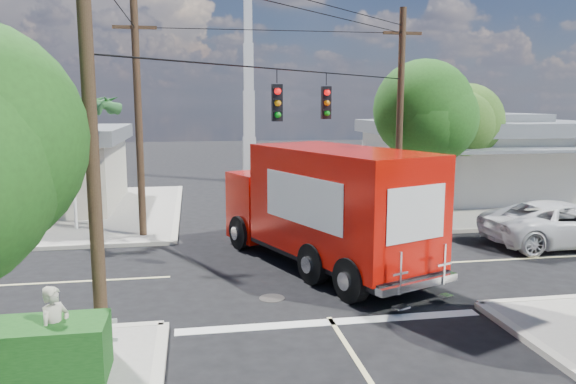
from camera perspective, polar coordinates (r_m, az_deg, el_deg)
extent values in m
plane|color=black|center=(17.95, 1.09, -7.96)|extent=(120.00, 120.00, 0.00)
cube|color=gray|center=(31.71, 17.09, -0.72)|extent=(14.00, 14.00, 0.14)
cube|color=#B7B1A2|center=(29.24, 4.75, -1.15)|extent=(0.25, 14.00, 0.14)
cube|color=#B7B1A2|center=(25.78, 24.09, -3.32)|extent=(14.00, 0.25, 0.14)
cube|color=gray|center=(29.38, -24.91, -1.93)|extent=(14.00, 14.00, 0.14)
cube|color=#B7B1A2|center=(28.34, -11.12, -1.62)|extent=(0.25, 14.00, 0.14)
cube|color=beige|center=(27.55, -2.82, -1.90)|extent=(0.12, 12.00, 0.01)
cube|color=silver|center=(13.99, 4.49, -13.02)|extent=(7.50, 0.40, 0.01)
cube|color=silver|center=(33.04, 18.79, 2.68)|extent=(11.00, 8.00, 3.40)
cube|color=slate|center=(32.89, 18.97, 6.23)|extent=(11.80, 8.80, 0.70)
cube|color=slate|center=(32.87, 19.01, 7.10)|extent=(6.05, 4.40, 0.50)
cube|color=slate|center=(28.74, 23.55, 3.92)|extent=(9.90, 1.80, 0.15)
cylinder|color=silver|center=(26.04, 16.18, 0.63)|extent=(0.12, 0.12, 2.90)
cube|color=beige|center=(30.83, -26.19, 1.61)|extent=(10.00, 8.00, 3.20)
cube|color=slate|center=(30.67, -26.45, 5.22)|extent=(10.80, 8.80, 0.70)
cube|color=slate|center=(30.65, -26.51, 6.15)|extent=(5.50, 4.40, 0.50)
cylinder|color=silver|center=(24.42, -20.86, -0.39)|extent=(0.12, 0.12, 2.70)
cube|color=silver|center=(37.23, -3.94, 3.29)|extent=(0.80, 0.80, 3.00)
cube|color=silver|center=(37.05, -3.99, 7.91)|extent=(0.70, 0.70, 3.00)
cube|color=silver|center=(37.10, -4.04, 12.55)|extent=(0.60, 0.60, 3.00)
cube|color=silver|center=(37.40, -4.09, 17.14)|extent=(0.50, 0.50, 3.00)
cylinder|color=#422D1C|center=(26.03, 13.98, 2.05)|extent=(0.28, 0.28, 4.10)
sphere|color=#204D17|center=(25.85, 14.20, 7.69)|extent=(4.10, 4.10, 4.10)
sphere|color=#204D17|center=(25.88, 13.22, 8.30)|extent=(3.33, 3.33, 3.33)
sphere|color=#204D17|center=(25.73, 15.18, 7.36)|extent=(3.58, 3.58, 3.58)
cylinder|color=#422D1C|center=(29.14, 16.92, 2.15)|extent=(0.28, 0.28, 3.58)
sphere|color=#34641B|center=(28.97, 17.12, 6.55)|extent=(3.58, 3.58, 3.58)
sphere|color=#34641B|center=(28.96, 16.25, 7.03)|extent=(2.91, 2.91, 2.91)
sphere|color=#34641B|center=(28.87, 18.01, 6.28)|extent=(3.14, 3.14, 3.14)
cylinder|color=#422D1C|center=(24.86, -19.58, 2.52)|extent=(0.24, 0.24, 5.00)
cone|color=#265E2B|center=(24.58, -17.82, 8.62)|extent=(0.50, 2.06, 0.98)
cone|color=#265E2B|center=(25.32, -18.36, 8.60)|extent=(1.92, 1.68, 0.98)
cone|color=#265E2B|center=(25.62, -20.01, 8.51)|extent=(2.12, 0.95, 0.98)
cone|color=#265E2B|center=(25.25, -21.58, 8.42)|extent=(1.34, 2.07, 0.98)
cone|color=#265E2B|center=(24.49, -21.95, 8.40)|extent=(1.34, 2.07, 0.98)
cone|color=#265E2B|center=(23.89, -20.75, 8.47)|extent=(2.12, 0.95, 0.98)
cone|color=#265E2B|center=(23.93, -18.86, 8.57)|extent=(1.92, 1.68, 0.98)
cylinder|color=#422D1C|center=(26.75, -23.24, 2.31)|extent=(0.24, 0.24, 4.60)
cone|color=#265E2B|center=(26.40, -21.66, 7.55)|extent=(0.50, 2.06, 0.98)
cone|color=#265E2B|center=(27.16, -22.06, 7.56)|extent=(1.92, 1.68, 0.98)
cone|color=#265E2B|center=(27.50, -23.55, 7.48)|extent=(2.12, 0.95, 0.98)
cone|color=#265E2B|center=(27.18, -25.05, 7.37)|extent=(1.34, 2.07, 0.98)
cone|color=#265E2B|center=(26.43, -25.49, 7.31)|extent=(1.34, 2.07, 0.98)
cone|color=#265E2B|center=(25.80, -24.47, 7.36)|extent=(2.12, 0.95, 0.98)
cone|color=#265E2B|center=(25.79, -22.72, 7.47)|extent=(1.92, 1.68, 0.98)
cylinder|color=#473321|center=(11.84, -19.34, 4.87)|extent=(0.28, 0.28, 9.00)
cylinder|color=#473321|center=(23.62, 11.28, 7.08)|extent=(0.28, 0.28, 9.00)
cube|color=#473321|center=(23.76, 11.55, 15.54)|extent=(1.60, 0.12, 0.12)
cylinder|color=#473321|center=(22.15, -14.93, 6.82)|extent=(0.28, 0.28, 9.00)
cube|color=#473321|center=(22.30, -15.31, 15.84)|extent=(1.60, 0.12, 0.12)
cylinder|color=black|center=(17.18, 1.15, 12.22)|extent=(10.43, 10.43, 0.04)
cube|color=black|center=(16.23, -1.13, 9.05)|extent=(0.30, 0.24, 1.05)
sphere|color=red|center=(16.10, -1.05, 10.22)|extent=(0.20, 0.20, 0.20)
cube|color=black|center=(18.46, 3.89, 9.04)|extent=(0.30, 0.24, 1.05)
sphere|color=red|center=(18.33, 4.00, 10.07)|extent=(0.20, 0.20, 0.20)
cube|color=silver|center=(12.29, -17.74, -13.47)|extent=(0.09, 0.06, 1.00)
cube|color=#9D1114|center=(25.18, 11.47, -1.54)|extent=(0.50, 0.50, 1.10)
cube|color=#131599|center=(25.44, 12.94, -1.49)|extent=(0.50, 0.50, 1.10)
cube|color=slate|center=(25.71, 14.38, -1.43)|extent=(0.50, 0.50, 1.10)
cube|color=black|center=(18.35, 3.35, -5.61)|extent=(5.61, 8.98, 0.28)
cube|color=red|center=(20.94, -1.95, -1.26)|extent=(3.17, 2.75, 2.44)
cube|color=black|center=(21.54, -2.98, 0.22)|extent=(2.26, 1.13, 1.05)
cube|color=silver|center=(21.95, -3.24, -2.86)|extent=(2.41, 1.08, 0.39)
cube|color=red|center=(17.20, 5.32, -0.95)|extent=(4.98, 7.00, 3.22)
cube|color=white|center=(18.05, 8.90, -0.01)|extent=(1.52, 3.71, 1.44)
cube|color=white|center=(16.37, 1.39, -0.84)|extent=(1.52, 3.71, 1.44)
cube|color=white|center=(14.76, 12.92, -2.17)|extent=(1.86, 0.77, 1.44)
cube|color=silver|center=(15.12, 13.06, -9.07)|extent=(2.57, 1.25, 0.20)
cube|color=silver|center=(14.37, 11.30, -8.12)|extent=(0.49, 0.25, 1.11)
cube|color=silver|center=(15.44, 15.56, -7.08)|extent=(0.49, 0.25, 1.11)
cylinder|color=black|center=(20.39, -4.82, -4.12)|extent=(0.79, 1.26, 1.22)
cylinder|color=black|center=(21.63, 1.22, -3.32)|extent=(0.79, 1.26, 1.22)
cylinder|color=black|center=(15.14, 6.43, -8.87)|extent=(0.79, 1.26, 1.22)
cylinder|color=black|center=(16.77, 13.36, -7.27)|extent=(0.79, 1.26, 1.22)
imported|color=silver|center=(23.14, 26.20, -2.91)|extent=(5.98, 2.85, 1.65)
imported|color=#B9B19C|center=(11.63, -22.54, -13.01)|extent=(0.71, 0.78, 1.77)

